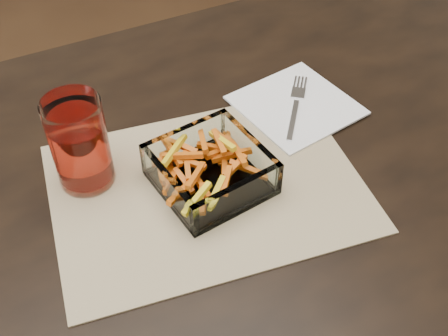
# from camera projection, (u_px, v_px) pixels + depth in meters

# --- Properties ---
(dining_table) EXTENTS (1.60, 0.90, 0.75)m
(dining_table) POSITION_uv_depth(u_px,v_px,m) (169.00, 231.00, 0.88)
(dining_table) COLOR black
(dining_table) RESTS_ON ground
(placemat) EXTENTS (0.49, 0.39, 0.00)m
(placemat) POSITION_uv_depth(u_px,v_px,m) (207.00, 187.00, 0.83)
(placemat) COLOR tan
(placemat) RESTS_ON dining_table
(glass_bowl) EXTENTS (0.17, 0.17, 0.06)m
(glass_bowl) POSITION_uv_depth(u_px,v_px,m) (210.00, 172.00, 0.82)
(glass_bowl) COLOR white
(glass_bowl) RESTS_ON placemat
(tumbler) EXTENTS (0.08, 0.08, 0.14)m
(tumbler) POSITION_uv_depth(u_px,v_px,m) (80.00, 146.00, 0.79)
(tumbler) COLOR white
(tumbler) RESTS_ON placemat
(napkin) EXTENTS (0.20, 0.20, 0.00)m
(napkin) POSITION_uv_depth(u_px,v_px,m) (296.00, 105.00, 0.96)
(napkin) COLOR white
(napkin) RESTS_ON placemat
(fork) EXTENTS (0.12, 0.14, 0.00)m
(fork) POSITION_uv_depth(u_px,v_px,m) (296.00, 104.00, 0.95)
(fork) COLOR silver
(fork) RESTS_ON napkin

